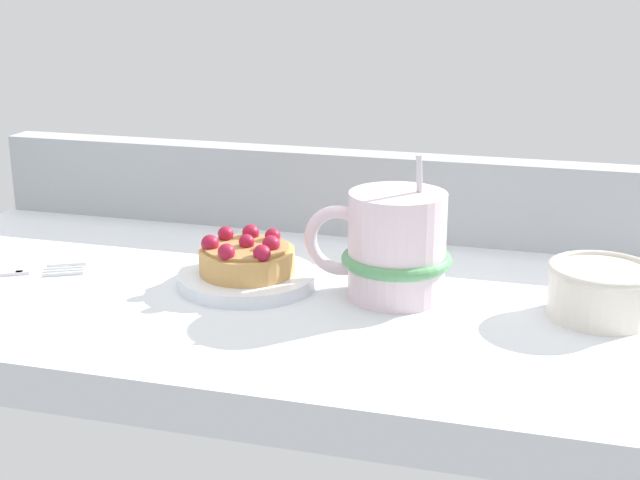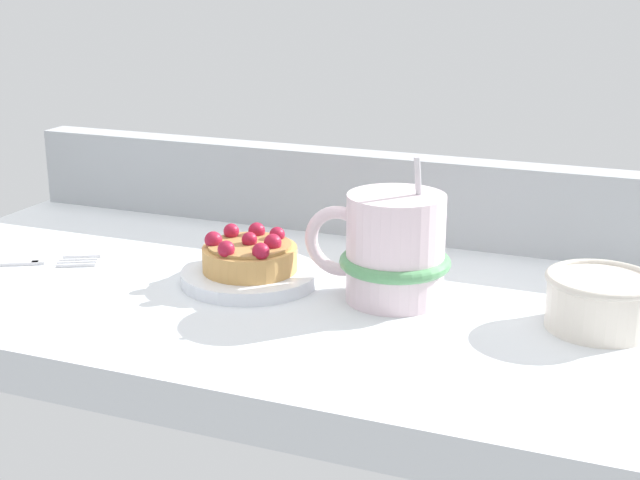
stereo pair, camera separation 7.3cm
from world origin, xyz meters
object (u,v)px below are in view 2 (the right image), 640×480
object	(u,v)px
raspberry_tart	(249,255)
dessert_fork	(2,262)
dessert_plate	(250,277)
sugar_bowl	(600,300)
coffee_mug	(392,249)

from	to	relation	value
raspberry_tart	dessert_fork	bearing A→B (deg)	-169.42
raspberry_tart	dessert_plate	bearing A→B (deg)	-34.04
raspberry_tart	dessert_fork	distance (cm)	23.54
dessert_plate	sugar_bowl	size ratio (longest dim) A/B	1.42
dessert_plate	coffee_mug	xyz separation A→B (cm)	(12.50, 0.82, 3.76)
coffee_mug	raspberry_tart	bearing A→B (deg)	-176.28
raspberry_tart	sugar_bowl	world-z (taller)	raspberry_tart
dessert_plate	sugar_bowl	xyz separation A→B (cm)	(28.86, 0.77, 1.72)
dessert_plate	coffee_mug	distance (cm)	13.08
dessert_plate	dessert_fork	size ratio (longest dim) A/B	0.73
raspberry_tart	sugar_bowl	distance (cm)	28.88
dessert_plate	raspberry_tart	bearing A→B (deg)	145.96
coffee_mug	sugar_bowl	size ratio (longest dim) A/B	1.48
dessert_fork	coffee_mug	bearing A→B (deg)	8.19
dessert_plate	raspberry_tart	size ratio (longest dim) A/B	1.46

